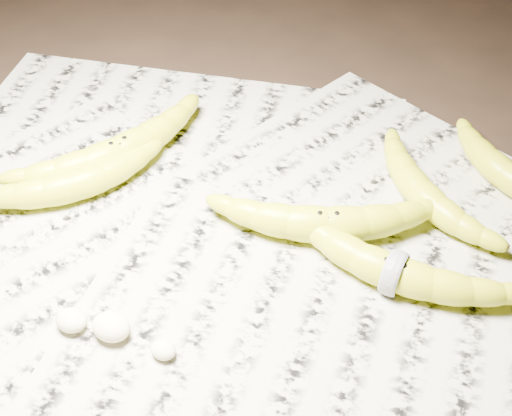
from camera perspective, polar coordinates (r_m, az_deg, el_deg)
The scene contains 12 objects.
ground at distance 0.75m, azimuth -0.31°, elevation -4.41°, with size 3.00×3.00×0.00m, color black.
newspaper_patch at distance 0.76m, azimuth -1.37°, elevation -3.00°, with size 0.90×0.70×0.01m, color #B0AD97.
banana_left_a at distance 0.86m, azimuth -10.95°, elevation 4.60°, with size 0.23×0.06×0.04m, color #BCC618, non-canonical shape.
banana_left_b at distance 0.83m, azimuth -14.32°, elevation 1.98°, with size 0.19×0.06×0.04m, color #BCC618, non-canonical shape.
banana_center at distance 0.76m, azimuth 5.73°, elevation -1.13°, with size 0.22×0.07×0.04m, color #BCC618, non-canonical shape.
banana_taped at distance 0.72m, azimuth 11.02°, elevation -4.93°, with size 0.23×0.06×0.04m, color #BCC618, non-canonical shape.
banana_upper_a at distance 0.81m, azimuth 13.03°, elevation 1.45°, with size 0.18×0.06×0.04m, color #BCC618, non-canonical shape.
banana_upper_b at distance 0.86m, azimuth 19.34°, elevation 2.76°, with size 0.17×0.06×0.04m, color #BCC618, non-canonical shape.
measuring_tape at distance 0.72m, azimuth 11.02°, elevation -4.93°, with size 0.05×0.05×0.00m, color white.
flesh_chunk_a at distance 0.69m, azimuth -11.56°, elevation -9.08°, with size 0.04×0.03×0.02m, color beige.
flesh_chunk_b at distance 0.71m, azimuth -14.63°, elevation -8.49°, with size 0.03×0.03×0.02m, color beige.
flesh_chunk_c at distance 0.67m, azimuth -7.46°, elevation -10.99°, with size 0.03×0.02×0.01m, color beige.
Camera 1 is at (0.25, -0.43, 0.56)m, focal length 50.00 mm.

